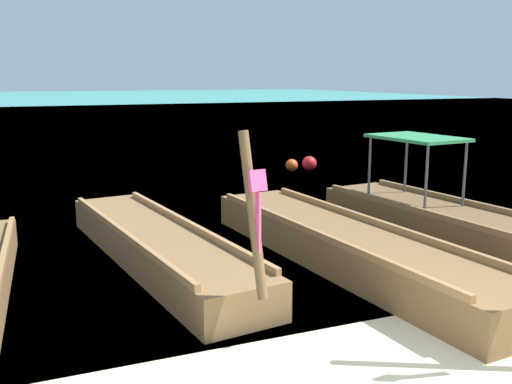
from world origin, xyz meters
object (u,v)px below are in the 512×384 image
object	(u,v)px
mooring_buoy_far	(292,165)
longtail_boat_yellow_ribbon	(438,220)
longtail_boat_green_ribbon	(347,247)
longtail_boat_pink_ribbon	(158,246)
mooring_buoy_near	(309,163)

from	to	relation	value
mooring_buoy_far	longtail_boat_yellow_ribbon	bearing A→B (deg)	-96.32
longtail_boat_green_ribbon	longtail_boat_yellow_ribbon	xyz separation A→B (m)	(2.38, 0.69, 0.06)
longtail_boat_pink_ribbon	mooring_buoy_near	world-z (taller)	longtail_boat_pink_ribbon
longtail_boat_pink_ribbon	longtail_boat_yellow_ribbon	xyz separation A→B (m)	(5.19, -0.57, 0.08)
mooring_buoy_near	mooring_buoy_far	distance (m)	0.60
longtail_boat_yellow_ribbon	longtail_boat_green_ribbon	bearing A→B (deg)	-163.86
longtail_boat_pink_ribbon	mooring_buoy_far	world-z (taller)	longtail_boat_pink_ribbon
longtail_boat_yellow_ribbon	mooring_buoy_near	bearing A→B (deg)	79.45
longtail_boat_pink_ribbon	mooring_buoy_near	size ratio (longest dim) A/B	13.87
longtail_boat_pink_ribbon	longtail_boat_green_ribbon	size ratio (longest dim) A/B	0.90
longtail_boat_green_ribbon	mooring_buoy_far	size ratio (longest dim) A/B	18.30
mooring_buoy_near	longtail_boat_yellow_ribbon	bearing A→B (deg)	-100.55
longtail_boat_pink_ribbon	longtail_boat_yellow_ribbon	bearing A→B (deg)	-6.28
mooring_buoy_near	longtail_boat_green_ribbon	bearing A→B (deg)	-114.03
longtail_boat_pink_ribbon	longtail_boat_yellow_ribbon	size ratio (longest dim) A/B	1.15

